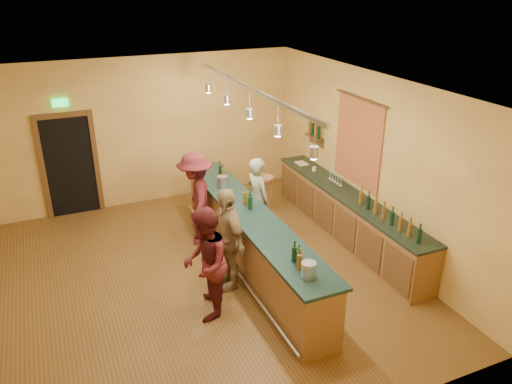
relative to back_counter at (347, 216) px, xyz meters
name	(u,v)px	position (x,y,z in m)	size (l,w,h in m)	color
floor	(202,277)	(-2.97, -0.18, -0.49)	(7.00, 7.00, 0.00)	brown
ceiling	(193,89)	(-2.97, -0.18, 2.71)	(6.50, 7.00, 0.02)	silver
wall_back	(149,131)	(-2.97, 3.32, 1.11)	(6.50, 0.02, 3.20)	#B48343
wall_front	(305,322)	(-2.97, -3.68, 1.11)	(6.50, 0.02, 3.20)	#B48343
wall_right	(371,162)	(0.28, -0.18, 1.11)	(0.02, 7.00, 3.20)	#B48343
doorway	(70,163)	(-4.67, 3.30, 0.64)	(1.15, 0.09, 2.48)	black
tapestry	(358,143)	(0.26, 0.22, 1.36)	(0.03, 1.40, 1.60)	#A43220
bottle_shelf	(315,131)	(0.20, 1.72, 1.18)	(0.17, 0.55, 0.54)	#4F3017
back_counter	(347,216)	(0.00, 0.00, 0.00)	(0.60, 4.55, 1.27)	olive
tasting_bar	(250,236)	(-2.09, -0.18, 0.12)	(0.73, 5.10, 1.38)	olive
pendant_track	(249,98)	(-2.08, -0.18, 2.50)	(0.11, 4.60, 0.50)	silver
bartender	(258,199)	(-1.53, 0.74, 0.33)	(0.60, 0.39, 1.64)	gray
customer_a	(205,264)	(-3.20, -1.14, 0.38)	(0.84, 0.66, 1.73)	#59191E
customer_b	(227,238)	(-2.63, -0.54, 0.38)	(1.01, 0.42, 1.72)	#997A51
customer_c	(196,198)	(-2.64, 1.08, 0.40)	(1.15, 0.66, 1.78)	#59191E
bar_stool	(265,183)	(-0.90, 1.82, 0.14)	(0.37, 0.37, 0.77)	#AB7E4D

